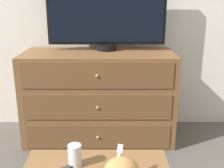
% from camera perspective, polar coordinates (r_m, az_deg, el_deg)
% --- Properties ---
extents(ground_plane, '(12.00, 12.00, 0.00)m').
position_cam_1_polar(ground_plane, '(2.83, -4.48, -7.73)').
color(ground_plane, '#56514C').
extents(dresser, '(1.24, 0.54, 0.76)m').
position_cam_1_polar(dresser, '(2.41, -2.60, -2.46)').
color(dresser, brown).
rests_on(dresser, ground_plane).
extents(tv, '(0.98, 0.17, 0.63)m').
position_cam_1_polar(tv, '(2.36, -1.08, 14.63)').
color(tv, black).
rests_on(tv, dresser).
extents(drink_cup, '(0.07, 0.07, 0.11)m').
position_cam_1_polar(drink_cup, '(1.44, -7.50, -14.43)').
color(drink_cup, beige).
rests_on(drink_cup, coffee_table).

